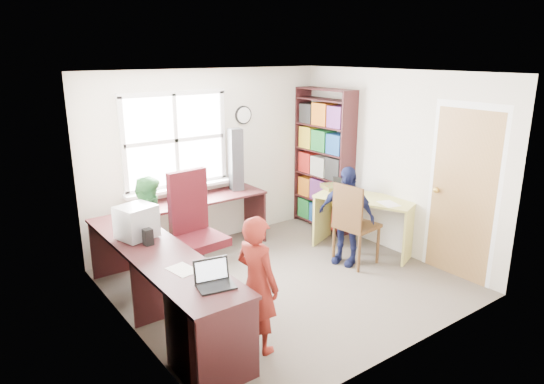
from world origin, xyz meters
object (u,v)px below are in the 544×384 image
(l_desk, at_px, (195,287))
(laptop_left, at_px, (214,280))
(potted_plant, at_px, (182,191))
(person_green, at_px, (152,230))
(crt_monitor, at_px, (137,222))
(bookshelf, at_px, (324,163))
(person_red, at_px, (257,284))
(laptop_right, at_px, (347,189))
(wooden_chair, at_px, (353,222))
(swivel_chair, at_px, (196,237))
(person_navy, at_px, (346,216))
(right_desk, at_px, (365,212))
(cd_tower, at_px, (236,160))

(l_desk, relative_size, laptop_left, 8.53)
(potted_plant, bearing_deg, person_green, -142.64)
(crt_monitor, bearing_deg, laptop_left, -100.57)
(l_desk, height_order, bookshelf, bookshelf)
(crt_monitor, relative_size, person_red, 0.34)
(crt_monitor, height_order, potted_plant, crt_monitor)
(l_desk, distance_m, potted_plant, 1.90)
(laptop_right, distance_m, person_red, 2.75)
(wooden_chair, distance_m, person_green, 2.43)
(swivel_chair, height_order, potted_plant, swivel_chair)
(wooden_chair, xyz_separation_m, laptop_left, (-2.41, -0.76, 0.22))
(wooden_chair, xyz_separation_m, person_green, (-2.20, 1.04, 0.06))
(crt_monitor, xyz_separation_m, potted_plant, (0.95, 0.90, -0.04))
(potted_plant, bearing_deg, laptop_right, -26.15)
(bookshelf, height_order, person_navy, bookshelf)
(swivel_chair, xyz_separation_m, crt_monitor, (-0.72, -0.09, 0.36))
(l_desk, bearing_deg, person_navy, 7.15)
(l_desk, relative_size, bookshelf, 1.40)
(person_green, height_order, person_navy, person_green)
(right_desk, height_order, person_red, person_red)
(bookshelf, distance_m, person_navy, 1.41)
(person_red, distance_m, person_navy, 2.15)
(crt_monitor, distance_m, person_navy, 2.57)
(laptop_left, bearing_deg, l_desk, 90.94)
(wooden_chair, bearing_deg, crt_monitor, 159.01)
(laptop_right, height_order, cd_tower, cd_tower)
(crt_monitor, height_order, laptop_left, crt_monitor)
(right_desk, xyz_separation_m, cd_tower, (-1.20, 1.32, 0.64))
(person_red, xyz_separation_m, person_green, (-0.21, 1.82, 0.00))
(swivel_chair, bearing_deg, wooden_chair, -26.72)
(bookshelf, relative_size, crt_monitor, 4.91)
(wooden_chair, relative_size, laptop_left, 3.09)
(swivel_chair, height_order, person_red, swivel_chair)
(l_desk, distance_m, laptop_right, 2.84)
(person_green, bearing_deg, laptop_left, -153.47)
(laptop_left, bearing_deg, person_red, 8.82)
(l_desk, height_order, person_navy, person_navy)
(wooden_chair, bearing_deg, laptop_left, -169.65)
(bookshelf, distance_m, crt_monitor, 3.25)
(l_desk, bearing_deg, swivel_chair, 60.95)
(l_desk, xyz_separation_m, cd_tower, (1.59, 1.75, 0.72))
(laptop_right, distance_m, person_navy, 0.65)
(potted_plant, bearing_deg, cd_tower, 3.22)
(right_desk, distance_m, cd_tower, 1.89)
(person_green, relative_size, person_navy, 1.01)
(swivel_chair, distance_m, potted_plant, 0.90)
(cd_tower, bearing_deg, wooden_chair, -54.91)
(crt_monitor, relative_size, potted_plant, 1.51)
(laptop_left, relative_size, potted_plant, 1.22)
(laptop_left, height_order, potted_plant, potted_plant)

